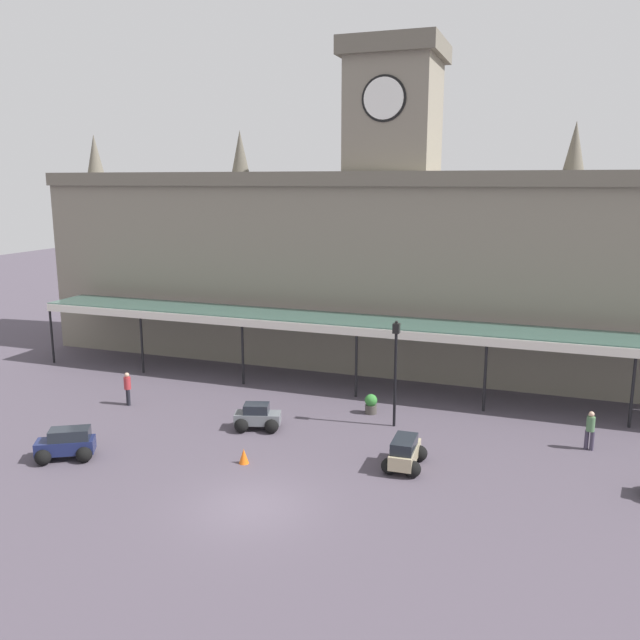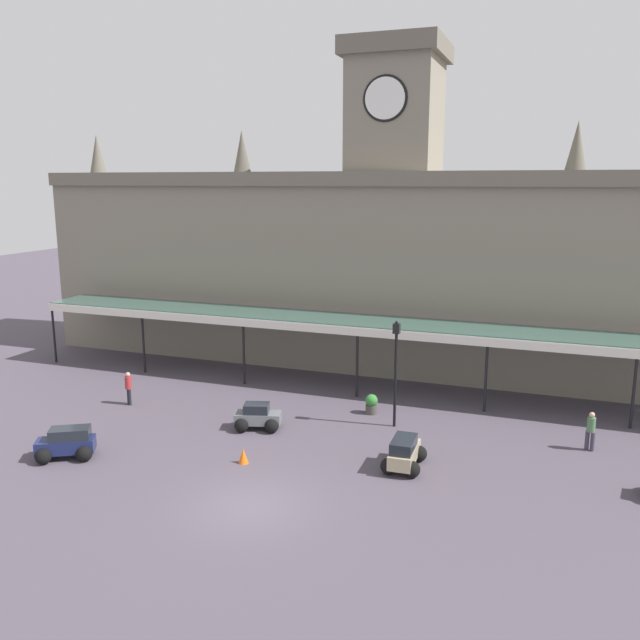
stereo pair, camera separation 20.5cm
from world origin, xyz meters
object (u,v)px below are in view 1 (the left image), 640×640
object	(u,v)px
car_beige_estate	(405,454)
pedestrian_beside_cars	(590,429)
car_grey_sedan	(258,418)
car_navy_estate	(66,446)
pedestrian_near_entrance	(128,387)
traffic_cone	(244,456)
planter_forecourt_centre	(371,404)
victorian_lamppost	(396,361)

from	to	relation	value
car_beige_estate	pedestrian_beside_cars	distance (m)	8.12
car_grey_sedan	pedestrian_beside_cars	bearing A→B (deg)	10.30
car_grey_sedan	pedestrian_beside_cars	world-z (taller)	pedestrian_beside_cars
car_navy_estate	pedestrian_near_entrance	size ratio (longest dim) A/B	1.46
pedestrian_beside_cars	traffic_cone	size ratio (longest dim) A/B	2.76
car_grey_sedan	planter_forecourt_centre	size ratio (longest dim) A/B	2.31
pedestrian_near_entrance	traffic_cone	xyz separation A→B (m)	(8.55, -4.37, -0.61)
car_grey_sedan	pedestrian_near_entrance	xyz separation A→B (m)	(-7.50, 0.82, 0.41)
pedestrian_beside_cars	victorian_lamppost	xyz separation A→B (m)	(-8.29, -0.10, 2.15)
car_grey_sedan	victorian_lamppost	distance (m)	6.73
car_navy_estate	car_grey_sedan	world-z (taller)	car_navy_estate
pedestrian_beside_cars	victorian_lamppost	size ratio (longest dim) A/B	0.34
car_beige_estate	victorian_lamppost	xyz separation A→B (m)	(-1.42, 4.24, 2.50)
car_navy_estate	traffic_cone	xyz separation A→B (m)	(6.91, 2.00, -0.26)
victorian_lamppost	car_grey_sedan	bearing A→B (deg)	-156.81
car_grey_sedan	planter_forecourt_centre	world-z (taller)	car_grey_sedan
traffic_cone	pedestrian_near_entrance	bearing A→B (deg)	152.93
car_navy_estate	victorian_lamppost	xyz separation A→B (m)	(11.58, 8.00, 2.50)
traffic_cone	car_beige_estate	bearing A→B (deg)	16.06
car_navy_estate	car_beige_estate	xyz separation A→B (m)	(13.00, 3.76, 0.00)
car_navy_estate	victorian_lamppost	bearing A→B (deg)	34.65
traffic_cone	victorian_lamppost	bearing A→B (deg)	52.12
pedestrian_beside_cars	traffic_cone	xyz separation A→B (m)	(-12.95, -6.09, -0.61)
pedestrian_near_entrance	victorian_lamppost	xyz separation A→B (m)	(13.22, 1.63, 2.15)
car_navy_estate	planter_forecourt_centre	bearing A→B (deg)	42.43
traffic_cone	planter_forecourt_centre	distance (m)	7.94
victorian_lamppost	planter_forecourt_centre	distance (m)	3.21
victorian_lamppost	pedestrian_beside_cars	bearing A→B (deg)	0.66
car_grey_sedan	car_beige_estate	world-z (taller)	car_beige_estate
car_beige_estate	planter_forecourt_centre	distance (m)	6.21
car_beige_estate	pedestrian_near_entrance	bearing A→B (deg)	169.87
car_beige_estate	pedestrian_near_entrance	xyz separation A→B (m)	(-14.64, 2.62, 0.34)
pedestrian_near_entrance	traffic_cone	size ratio (longest dim) A/B	2.76
car_navy_estate	traffic_cone	world-z (taller)	car_navy_estate
car_grey_sedan	traffic_cone	xyz separation A→B (m)	(1.05, -3.55, -0.20)
pedestrian_near_entrance	car_beige_estate	bearing A→B (deg)	-10.13
car_beige_estate	traffic_cone	world-z (taller)	car_beige_estate
victorian_lamppost	pedestrian_near_entrance	bearing A→B (deg)	-172.98
planter_forecourt_centre	car_navy_estate	bearing A→B (deg)	-137.57
pedestrian_beside_cars	victorian_lamppost	world-z (taller)	victorian_lamppost
car_navy_estate	pedestrian_near_entrance	world-z (taller)	pedestrian_near_entrance
car_navy_estate	traffic_cone	size ratio (longest dim) A/B	4.02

